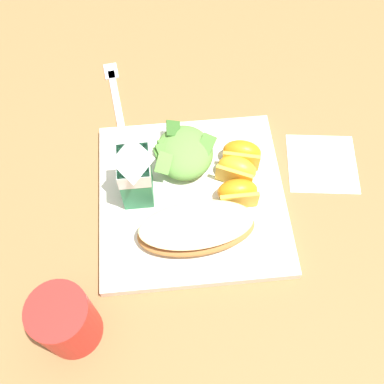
{
  "coord_description": "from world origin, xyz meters",
  "views": [
    {
      "loc": [
        -0.34,
        0.03,
        0.63
      ],
      "look_at": [
        0.0,
        0.0,
        0.03
      ],
      "focal_mm": 43.35,
      "sensor_mm": 36.0,
      "label": 1
    }
  ],
  "objects_px": {
    "green_salad_pile": "(184,152)",
    "orange_wedge_front": "(238,192)",
    "white_plate": "(192,198)",
    "paper_napkin": "(322,163)",
    "drinking_red_cup": "(66,321)",
    "orange_wedge_middle": "(237,169)",
    "metal_fork": "(115,95)",
    "orange_wedge_rear": "(242,153)",
    "milk_carton": "(135,172)",
    "cheesy_pizza_bread": "(199,228)"
  },
  "relations": [
    {
      "from": "green_salad_pile",
      "to": "orange_wedge_front",
      "type": "relative_size",
      "value": 1.69
    },
    {
      "from": "white_plate",
      "to": "paper_napkin",
      "type": "bearing_deg",
      "value": -77.96
    },
    {
      "from": "green_salad_pile",
      "to": "drinking_red_cup",
      "type": "relative_size",
      "value": 0.98
    },
    {
      "from": "orange_wedge_middle",
      "to": "metal_fork",
      "type": "relative_size",
      "value": 0.37
    },
    {
      "from": "orange_wedge_rear",
      "to": "paper_napkin",
      "type": "xyz_separation_m",
      "value": [
        -0.01,
        -0.13,
        -0.03
      ]
    },
    {
      "from": "green_salad_pile",
      "to": "milk_carton",
      "type": "distance_m",
      "value": 0.1
    },
    {
      "from": "orange_wedge_middle",
      "to": "paper_napkin",
      "type": "relative_size",
      "value": 0.63
    },
    {
      "from": "cheesy_pizza_bread",
      "to": "drinking_red_cup",
      "type": "distance_m",
      "value": 0.22
    },
    {
      "from": "cheesy_pizza_bread",
      "to": "metal_fork",
      "type": "distance_m",
      "value": 0.31
    },
    {
      "from": "milk_carton",
      "to": "orange_wedge_rear",
      "type": "bearing_deg",
      "value": -75.24
    },
    {
      "from": "orange_wedge_middle",
      "to": "white_plate",
      "type": "bearing_deg",
      "value": 110.87
    },
    {
      "from": "paper_napkin",
      "to": "drinking_red_cup",
      "type": "xyz_separation_m",
      "value": [
        -0.23,
        0.39,
        0.05
      ]
    },
    {
      "from": "white_plate",
      "to": "drinking_red_cup",
      "type": "xyz_separation_m",
      "value": [
        -0.18,
        0.18,
        0.04
      ]
    },
    {
      "from": "metal_fork",
      "to": "drinking_red_cup",
      "type": "height_order",
      "value": "drinking_red_cup"
    },
    {
      "from": "paper_napkin",
      "to": "cheesy_pizza_bread",
      "type": "bearing_deg",
      "value": 117.4
    },
    {
      "from": "orange_wedge_middle",
      "to": "metal_fork",
      "type": "height_order",
      "value": "orange_wedge_middle"
    },
    {
      "from": "green_salad_pile",
      "to": "drinking_red_cup",
      "type": "bearing_deg",
      "value": 145.78
    },
    {
      "from": "metal_fork",
      "to": "drinking_red_cup",
      "type": "xyz_separation_m",
      "value": [
        -0.4,
        0.06,
        0.05
      ]
    },
    {
      "from": "white_plate",
      "to": "drinking_red_cup",
      "type": "distance_m",
      "value": 0.26
    },
    {
      "from": "green_salad_pile",
      "to": "metal_fork",
      "type": "height_order",
      "value": "green_salad_pile"
    },
    {
      "from": "orange_wedge_front",
      "to": "orange_wedge_rear",
      "type": "distance_m",
      "value": 0.07
    },
    {
      "from": "orange_wedge_middle",
      "to": "orange_wedge_rear",
      "type": "xyz_separation_m",
      "value": [
        0.03,
        -0.01,
        0.0
      ]
    },
    {
      "from": "white_plate",
      "to": "orange_wedge_rear",
      "type": "distance_m",
      "value": 0.1
    },
    {
      "from": "orange_wedge_middle",
      "to": "metal_fork",
      "type": "xyz_separation_m",
      "value": [
        0.19,
        0.19,
        -0.03
      ]
    },
    {
      "from": "cheesy_pizza_bread",
      "to": "orange_wedge_rear",
      "type": "height_order",
      "value": "orange_wedge_rear"
    },
    {
      "from": "orange_wedge_front",
      "to": "drinking_red_cup",
      "type": "height_order",
      "value": "drinking_red_cup"
    },
    {
      "from": "orange_wedge_middle",
      "to": "orange_wedge_rear",
      "type": "distance_m",
      "value": 0.03
    },
    {
      "from": "orange_wedge_front",
      "to": "paper_napkin",
      "type": "relative_size",
      "value": 0.55
    },
    {
      "from": "cheesy_pizza_bread",
      "to": "orange_wedge_front",
      "type": "height_order",
      "value": "orange_wedge_front"
    },
    {
      "from": "drinking_red_cup",
      "to": "green_salad_pile",
      "type": "bearing_deg",
      "value": -34.22
    },
    {
      "from": "orange_wedge_front",
      "to": "metal_fork",
      "type": "xyz_separation_m",
      "value": [
        0.23,
        0.18,
        -0.03
      ]
    },
    {
      "from": "orange_wedge_rear",
      "to": "metal_fork",
      "type": "xyz_separation_m",
      "value": [
        0.16,
        0.2,
        -0.03
      ]
    },
    {
      "from": "white_plate",
      "to": "drinking_red_cup",
      "type": "bearing_deg",
      "value": 136.18
    },
    {
      "from": "green_salad_pile",
      "to": "orange_wedge_middle",
      "type": "distance_m",
      "value": 0.09
    },
    {
      "from": "paper_napkin",
      "to": "milk_carton",
      "type": "bearing_deg",
      "value": 96.43
    },
    {
      "from": "orange_wedge_middle",
      "to": "drinking_red_cup",
      "type": "relative_size",
      "value": 0.67
    },
    {
      "from": "green_salad_pile",
      "to": "metal_fork",
      "type": "bearing_deg",
      "value": 35.15
    },
    {
      "from": "paper_napkin",
      "to": "metal_fork",
      "type": "xyz_separation_m",
      "value": [
        0.17,
        0.33,
        0.0
      ]
    },
    {
      "from": "orange_wedge_front",
      "to": "white_plate",
      "type": "bearing_deg",
      "value": 79.34
    },
    {
      "from": "orange_wedge_rear",
      "to": "paper_napkin",
      "type": "height_order",
      "value": "orange_wedge_rear"
    },
    {
      "from": "green_salad_pile",
      "to": "paper_napkin",
      "type": "xyz_separation_m",
      "value": [
        -0.02,
        -0.22,
        -0.03
      ]
    },
    {
      "from": "cheesy_pizza_bread",
      "to": "orange_wedge_middle",
      "type": "bearing_deg",
      "value": -36.4
    },
    {
      "from": "green_salad_pile",
      "to": "paper_napkin",
      "type": "relative_size",
      "value": 0.93
    },
    {
      "from": "orange_wedge_front",
      "to": "drinking_red_cup",
      "type": "bearing_deg",
      "value": 125.14
    },
    {
      "from": "white_plate",
      "to": "paper_napkin",
      "type": "relative_size",
      "value": 2.55
    },
    {
      "from": "white_plate",
      "to": "orange_wedge_rear",
      "type": "bearing_deg",
      "value": -56.15
    },
    {
      "from": "white_plate",
      "to": "green_salad_pile",
      "type": "distance_m",
      "value": 0.07
    },
    {
      "from": "orange_wedge_rear",
      "to": "metal_fork",
      "type": "distance_m",
      "value": 0.26
    },
    {
      "from": "orange_wedge_front",
      "to": "orange_wedge_middle",
      "type": "bearing_deg",
      "value": -6.1
    },
    {
      "from": "orange_wedge_front",
      "to": "orange_wedge_rear",
      "type": "xyz_separation_m",
      "value": [
        0.07,
        -0.02,
        0.0
      ]
    }
  ]
}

